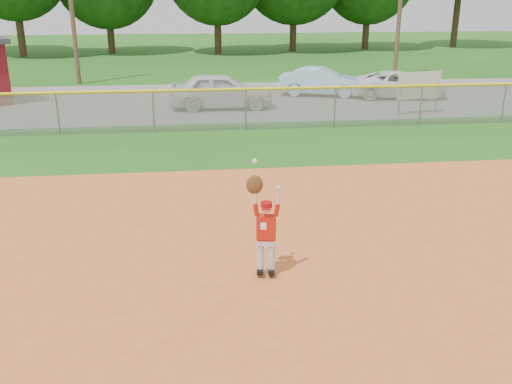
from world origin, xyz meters
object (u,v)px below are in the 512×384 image
at_px(car_white_a, 221,91).
at_px(car_white_b, 400,84).
at_px(sponsor_sign, 419,87).
at_px(car_blue, 322,82).
at_px(ballplayer, 265,226).

height_order(car_white_a, car_white_b, car_white_a).
bearing_deg(sponsor_sign, car_blue, 121.98).
bearing_deg(car_blue, car_white_b, -84.91).
height_order(car_white_a, ballplayer, ballplayer).
bearing_deg(ballplayer, car_white_b, 62.84).
xyz_separation_m(car_white_a, car_white_b, (8.62, 1.63, -0.15)).
distance_m(sponsor_sign, ballplayer, 15.66).
bearing_deg(ballplayer, sponsor_sign, 58.49).
relative_size(car_white_b, ballplayer, 2.09).
xyz_separation_m(car_blue, car_white_b, (3.58, -0.91, -0.06)).
distance_m(car_blue, ballplayer, 18.82).
xyz_separation_m(car_white_a, car_blue, (5.04, 2.55, -0.09)).
bearing_deg(ballplayer, car_blue, 73.86).
height_order(car_blue, car_white_b, car_blue).
relative_size(car_white_b, sponsor_sign, 2.27).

